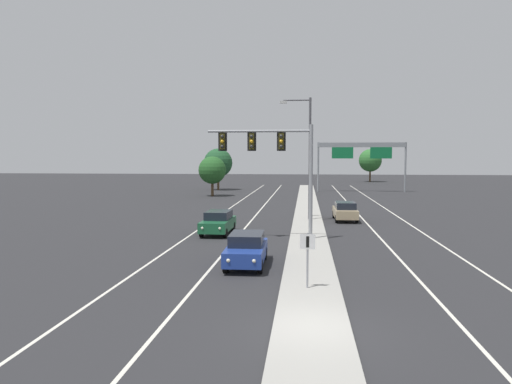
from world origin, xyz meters
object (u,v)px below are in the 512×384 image
(street_lamp_median, at_px, (307,151))
(car_receding_tan, at_px, (345,211))
(car_oncoming_green, at_px, (218,222))
(overhead_signal_mast, at_px, (275,155))
(car_oncoming_blue, at_px, (246,249))
(tree_far_left_a, at_px, (212,170))
(tree_far_right_a, at_px, (370,160))
(tree_far_left_b, at_px, (218,163))
(highway_sign_gantry, at_px, (362,151))
(median_sign_post, at_px, (308,252))

(street_lamp_median, xyz_separation_m, car_receding_tan, (3.19, 0.53, -4.97))
(car_oncoming_green, xyz_separation_m, car_receding_tan, (9.30, 7.82, 0.00))
(overhead_signal_mast, relative_size, car_oncoming_blue, 1.60)
(tree_far_left_a, height_order, tree_far_right_a, tree_far_right_a)
(tree_far_right_a, xyz_separation_m, tree_far_left_b, (-27.50, -27.70, -0.20))
(tree_far_left_a, bearing_deg, street_lamp_median, -62.09)
(car_oncoming_blue, height_order, tree_far_right_a, tree_far_right_a)
(street_lamp_median, relative_size, car_oncoming_blue, 2.23)
(overhead_signal_mast, relative_size, tree_far_left_a, 1.34)
(overhead_signal_mast, distance_m, car_receding_tan, 12.12)
(car_oncoming_blue, relative_size, highway_sign_gantry, 0.34)
(median_sign_post, relative_size, car_oncoming_blue, 0.49)
(median_sign_post, bearing_deg, street_lamp_median, 89.95)
(car_oncoming_blue, relative_size, tree_far_right_a, 0.65)
(overhead_signal_mast, xyz_separation_m, tree_far_left_a, (-10.57, 33.21, -1.93))
(highway_sign_gantry, height_order, tree_far_left_a, highway_sign_gantry)
(overhead_signal_mast, height_order, highway_sign_gantry, highway_sign_gantry)
(highway_sign_gantry, bearing_deg, street_lamp_median, -103.71)
(median_sign_post, xyz_separation_m, highway_sign_gantry, (8.32, 54.99, 4.58))
(tree_far_right_a, bearing_deg, median_sign_post, -99.09)
(car_oncoming_green, bearing_deg, car_oncoming_blue, -71.52)
(overhead_signal_mast, bearing_deg, tree_far_left_b, 104.84)
(tree_far_left_a, distance_m, tree_far_left_b, 12.02)
(street_lamp_median, relative_size, car_oncoming_green, 2.22)
(median_sign_post, bearing_deg, car_receding_tan, 81.50)
(highway_sign_gantry, bearing_deg, tree_far_left_a, -154.02)
(car_receding_tan, xyz_separation_m, tree_far_left_b, (-17.20, 35.22, 3.51))
(car_receding_tan, bearing_deg, highway_sign_gantry, 81.33)
(car_receding_tan, bearing_deg, overhead_signal_mast, -117.93)
(car_oncoming_blue, bearing_deg, tree_far_right_a, 78.38)
(overhead_signal_mast, height_order, car_oncoming_blue, overhead_signal_mast)
(tree_far_left_b, bearing_deg, overhead_signal_mast, -75.16)
(highway_sign_gantry, height_order, tree_far_left_b, highway_sign_gantry)
(street_lamp_median, bearing_deg, car_oncoming_blue, -100.13)
(car_oncoming_blue, xyz_separation_m, car_oncoming_green, (-3.13, 9.37, 0.00))
(car_receding_tan, bearing_deg, car_oncoming_blue, -109.74)
(tree_far_left_a, xyz_separation_m, tree_far_left_b, (-1.39, 11.91, 0.82))
(car_oncoming_blue, xyz_separation_m, car_receding_tan, (6.17, 17.19, 0.00))
(highway_sign_gantry, bearing_deg, overhead_signal_mast, -103.42)
(tree_far_left_a, relative_size, tree_far_right_a, 0.78)
(overhead_signal_mast, relative_size, median_sign_post, 3.27)
(car_receding_tan, distance_m, tree_far_right_a, 63.86)
(car_oncoming_green, bearing_deg, median_sign_post, -65.97)
(car_receding_tan, xyz_separation_m, highway_sign_gantry, (5.11, 33.51, 5.34))
(car_receding_tan, height_order, tree_far_right_a, tree_far_right_a)
(tree_far_left_b, bearing_deg, tree_far_left_a, -83.36)
(car_oncoming_green, bearing_deg, tree_far_left_b, 100.40)
(car_oncoming_blue, height_order, highway_sign_gantry, highway_sign_gantry)
(highway_sign_gantry, relative_size, tree_far_left_a, 2.47)
(highway_sign_gantry, height_order, tree_far_right_a, highway_sign_gantry)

